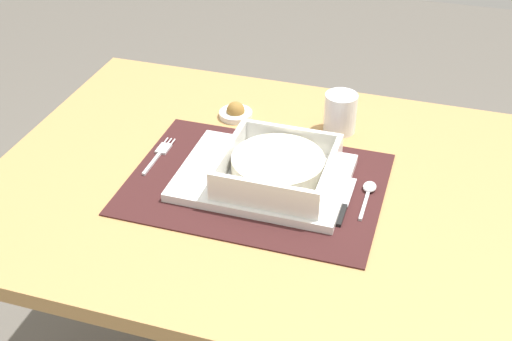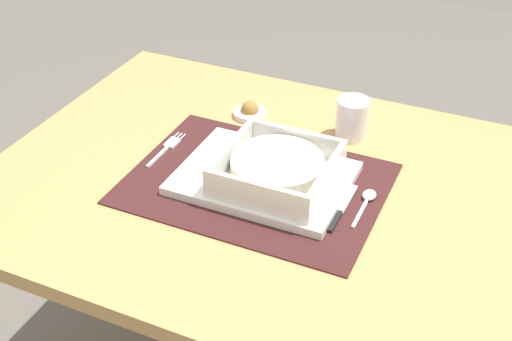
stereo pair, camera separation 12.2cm
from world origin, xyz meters
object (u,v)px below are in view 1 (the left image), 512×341
Objects in this scene: bread_knife at (333,204)px; condiment_saucer at (236,112)px; fork at (160,153)px; butter_knife at (345,204)px; spoon at (369,191)px; dining_table at (264,222)px; porridge_bowl at (278,168)px; drinking_glass at (340,114)px.

condiment_saucer reaches higher than bread_knife.
butter_knife reaches higher than fork.
fork is 0.41m from spoon.
condiment_saucer is at bearing 135.80° from bread_knife.
dining_table is at bearing -179.07° from spoon.
butter_knife is at bearing -12.59° from dining_table.
bread_knife is at bearing -13.59° from porridge_bowl.
dining_table is 7.86× the size of bread_knife.
butter_knife is (-0.03, -0.05, -0.00)m from spoon.
butter_knife is at bearing 18.12° from bread_knife.
spoon is 1.59× the size of condiment_saucer.
butter_knife is (0.13, -0.02, -0.04)m from porridge_bowl.
butter_knife and bread_knife have the same top height.
drinking_glass is (-0.09, 0.20, 0.03)m from spoon.
dining_table is 7.01× the size of butter_knife.
drinking_glass reaches higher than spoon.
butter_knife is 0.26m from drinking_glass.
dining_table is 12.46× the size of drinking_glass.
porridge_bowl is 0.17m from spoon.
condiment_saucer reaches higher than dining_table.
porridge_bowl is 0.12m from bread_knife.
spoon is (0.41, -0.01, 0.00)m from fork.
spoon is at bearing 44.79° from bread_knife.
porridge_bowl is at bearing 165.15° from bread_knife.
bread_knife is at bearing -16.79° from dining_table.
fork is (-0.24, 0.03, -0.04)m from porridge_bowl.
porridge_bowl is 2.38× the size of drinking_glass.
drinking_glass is 1.16× the size of condiment_saucer.
condiment_saucer is at bearing 125.23° from porridge_bowl.
porridge_bowl reaches higher than fork.
dining_table is 0.22m from spoon.
fork is 0.38m from butter_knife.
drinking_glass is at bearing 3.13° from condiment_saucer.
spoon reaches higher than dining_table.
porridge_bowl is at bearing -106.04° from drinking_glass.
spoon is at bearing -64.91° from drinking_glass.
porridge_bowl is 0.27m from condiment_saucer.
drinking_glass is at bearing 66.19° from dining_table.
spoon is at bearing 9.88° from porridge_bowl.
drinking_glass reaches higher than condiment_saucer.
porridge_bowl is 1.34× the size of butter_knife.
drinking_glass reaches higher than butter_knife.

